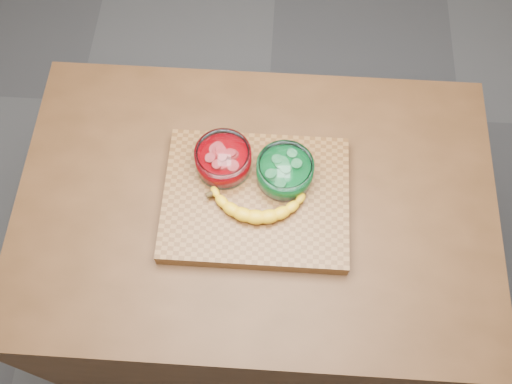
{
  "coord_description": "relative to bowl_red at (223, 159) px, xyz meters",
  "views": [
    {
      "loc": [
        0.04,
        -0.59,
        2.19
      ],
      "look_at": [
        0.0,
        0.0,
        0.96
      ],
      "focal_mm": 40.0,
      "sensor_mm": 36.0,
      "label": 1
    }
  ],
  "objects": [
    {
      "name": "cutting_board",
      "position": [
        0.08,
        -0.08,
        -0.05
      ],
      "size": [
        0.45,
        0.35,
        0.04
      ],
      "primitive_type": "cube",
      "color": "brown",
      "rests_on": "counter"
    },
    {
      "name": "ground",
      "position": [
        0.08,
        -0.08,
        -0.97
      ],
      "size": [
        3.5,
        3.5,
        0.0
      ],
      "primitive_type": "plane",
      "color": "#4E4E52",
      "rests_on": "ground"
    },
    {
      "name": "bowl_green",
      "position": [
        0.15,
        -0.02,
        0.0
      ],
      "size": [
        0.14,
        0.14,
        0.06
      ],
      "color": "white",
      "rests_on": "cutting_board"
    },
    {
      "name": "counter",
      "position": [
        0.08,
        -0.08,
        -0.52
      ],
      "size": [
        1.2,
        0.8,
        0.9
      ],
      "primitive_type": "cube",
      "color": "#4B2C16",
      "rests_on": "ground"
    },
    {
      "name": "bowl_red",
      "position": [
        0.0,
        0.0,
        0.0
      ],
      "size": [
        0.14,
        0.14,
        0.06
      ],
      "color": "white",
      "rests_on": "cutting_board"
    },
    {
      "name": "banana",
      "position": [
        0.09,
        -0.11,
        -0.01
      ],
      "size": [
        0.26,
        0.12,
        0.04
      ],
      "primitive_type": null,
      "color": "#EBB014",
      "rests_on": "cutting_board"
    }
  ]
}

